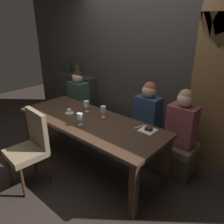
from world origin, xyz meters
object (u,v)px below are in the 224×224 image
diner_far_end (182,120)px  wine_bottle_pale_label (77,70)px  dessert_plate (148,130)px  diner_redhead (78,91)px  diner_bearded (148,109)px  fork_on_table (139,127)px  banquette_bench (121,134)px  wine_glass_center_back (86,104)px  dining_table (89,125)px  espresso_cup (69,111)px  wine_bottle_dark_red (68,68)px  wine_glass_end_right (80,117)px  wine_glass_near_right (103,109)px  chair_near_side (31,144)px

diner_far_end → wine_bottle_pale_label: 2.46m
dessert_plate → diner_redhead: bearing=167.0°
diner_bearded → fork_on_table: 0.47m
banquette_bench → wine_glass_center_back: bearing=-115.2°
dining_table → fork_on_table: (0.64, 0.28, 0.09)m
diner_far_end → wine_glass_center_back: 1.37m
diner_bearded → espresso_cup: 1.15m
wine_bottle_dark_red → wine_glass_end_right: wine_bottle_dark_red is taller
wine_bottle_dark_red → wine_glass_near_right: size_ratio=1.99×
banquette_bench → wine_glass_near_right: (0.09, -0.50, 0.63)m
banquette_bench → fork_on_table: size_ratio=14.71×
diner_far_end → wine_glass_end_right: size_ratio=4.67×
dessert_plate → banquette_bench: bearing=150.8°
wine_bottle_dark_red → diner_redhead: bearing=-26.5°
wine_bottle_dark_red → dessert_plate: bearing=-17.1°
wine_glass_end_right → wine_glass_center_back: (-0.28, 0.36, -0.00)m
espresso_cup → dessert_plate: bearing=13.8°
diner_bearded → diner_redhead: bearing=-178.5°
wine_bottle_pale_label → wine_glass_end_right: 1.88m
diner_redhead → dessert_plate: bearing=-13.0°
wine_bottle_dark_red → wine_glass_center_back: wine_bottle_dark_red is taller
wine_bottle_dark_red → dessert_plate: size_ratio=1.72×
chair_near_side → wine_glass_near_right: 1.04m
dining_table → diner_bearded: 0.88m
wine_bottle_dark_red → wine_glass_near_right: 1.99m
wine_bottle_dark_red → espresso_cup: size_ratio=2.72×
diner_far_end → espresso_cup: size_ratio=6.39×
diner_redhead → dessert_plate: diner_redhead is taller
wine_bottle_dark_red → wine_glass_center_back: size_ratio=1.99×
wine_bottle_pale_label → wine_glass_near_right: bearing=-28.8°
diner_redhead → wine_glass_end_right: diner_redhead is taller
chair_near_side → diner_far_end: (1.33, 1.42, 0.25)m
dining_table → diner_bearded: size_ratio=2.87×
wine_glass_center_back → dessert_plate: 1.04m
banquette_bench → wine_bottle_dark_red: bearing=169.2°
chair_near_side → espresso_cup: bearing=96.6°
dining_table → dessert_plate: 0.84m
dessert_plate → wine_bottle_pale_label: bearing=161.0°
diner_redhead → dessert_plate: size_ratio=3.82×
diner_far_end → dessert_plate: size_ratio=4.03×
chair_near_side → wine_bottle_pale_label: size_ratio=3.01×
espresso_cup → diner_bearded: bearing=40.2°
dining_table → diner_far_end: bearing=34.3°
banquette_bench → diner_bearded: diner_bearded is taller
wine_glass_near_right → dessert_plate: (0.70, 0.06, -0.10)m
diner_bearded → wine_bottle_dark_red: bearing=171.8°
wine_glass_end_right → wine_glass_center_back: 0.46m
wine_glass_center_back → fork_on_table: size_ratio=0.96×
wine_glass_near_right → fork_on_table: bearing=8.2°
banquette_bench → wine_bottle_pale_label: size_ratio=7.67×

